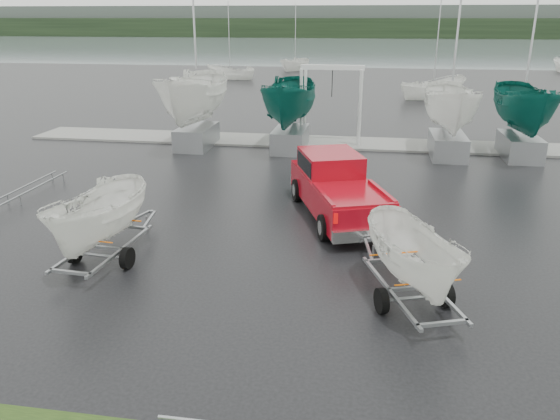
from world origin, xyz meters
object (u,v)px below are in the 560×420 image
object	(u,v)px
pickup_truck	(335,185)
trailer_hitched	(418,208)
trailer_parked	(95,171)
boat_hoist	(332,93)

from	to	relation	value
pickup_truck	trailer_hitched	distance (m)	6.68
trailer_parked	boat_hoist	bearing A→B (deg)	76.40
pickup_truck	trailer_parked	bearing A→B (deg)	-159.74
pickup_truck	trailer_hitched	size ratio (longest dim) A/B	1.42
trailer_parked	boat_hoist	size ratio (longest dim) A/B	1.18
trailer_hitched	pickup_truck	bearing A→B (deg)	90.00
boat_hoist	trailer_hitched	bearing A→B (deg)	-79.54
trailer_parked	boat_hoist	xyz separation A→B (m)	(5.07, 16.16, 0.04)
pickup_truck	trailer_parked	world-z (taller)	trailer_parked
trailer_parked	pickup_truck	bearing A→B (deg)	43.80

